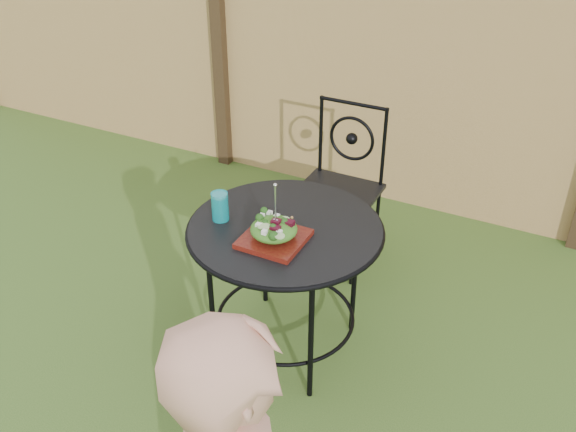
# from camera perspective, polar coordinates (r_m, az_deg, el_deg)

# --- Properties ---
(ground) EXTENTS (60.00, 60.00, 0.00)m
(ground) POSITION_cam_1_polar(r_m,az_deg,el_deg) (3.12, -5.82, -16.61)
(ground) COLOR #2B4716
(ground) RESTS_ON ground
(fence) EXTENTS (8.00, 0.12, 1.90)m
(fence) POSITION_cam_1_polar(r_m,az_deg,el_deg) (4.30, 9.46, 12.76)
(fence) COLOR tan
(fence) RESTS_ON ground
(patio_table) EXTENTS (0.92, 0.92, 0.72)m
(patio_table) POSITION_cam_1_polar(r_m,az_deg,el_deg) (3.04, -0.24, -3.13)
(patio_table) COLOR black
(patio_table) RESTS_ON ground
(patio_chair) EXTENTS (0.46, 0.46, 0.95)m
(patio_chair) POSITION_cam_1_polar(r_m,az_deg,el_deg) (3.79, 4.65, 3.02)
(patio_chair) COLOR black
(patio_chair) RESTS_ON ground
(salad_plate) EXTENTS (0.27, 0.27, 0.02)m
(salad_plate) POSITION_cam_1_polar(r_m,az_deg,el_deg) (2.85, -1.26, -2.05)
(salad_plate) COLOR #460A0A
(salad_plate) RESTS_ON patio_table
(salad) EXTENTS (0.21, 0.21, 0.08)m
(salad) POSITION_cam_1_polar(r_m,az_deg,el_deg) (2.82, -1.27, -1.18)
(salad) COLOR #235614
(salad) RESTS_ON salad_plate
(fork) EXTENTS (0.01, 0.01, 0.18)m
(fork) POSITION_cam_1_polar(r_m,az_deg,el_deg) (2.75, -1.12, 1.04)
(fork) COLOR silver
(fork) RESTS_ON salad
(drinking_glass) EXTENTS (0.08, 0.08, 0.14)m
(drinking_glass) POSITION_cam_1_polar(r_m,az_deg,el_deg) (2.99, -6.06, 0.86)
(drinking_glass) COLOR #0C8B93
(drinking_glass) RESTS_ON patio_table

